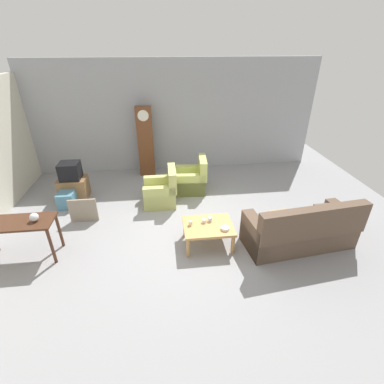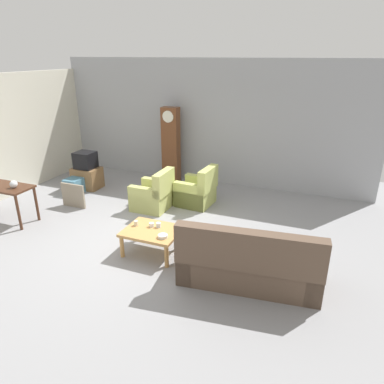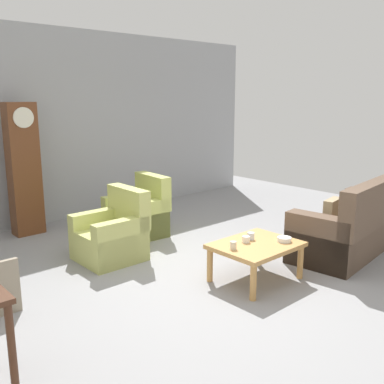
{
  "view_description": "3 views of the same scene",
  "coord_description": "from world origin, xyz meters",
  "px_view_note": "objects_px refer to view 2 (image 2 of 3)",
  "views": [
    {
      "loc": [
        -0.48,
        -4.71,
        3.58
      ],
      "look_at": [
        0.15,
        0.65,
        0.64
      ],
      "focal_mm": 26.02,
      "sensor_mm": 36.0,
      "label": 1
    },
    {
      "loc": [
        2.99,
        -5.14,
        3.29
      ],
      "look_at": [
        0.7,
        0.61,
        0.84
      ],
      "focal_mm": 32.84,
      "sensor_mm": 36.0,
      "label": 2
    },
    {
      "loc": [
        -3.39,
        -3.41,
        2.1
      ],
      "look_at": [
        0.33,
        0.72,
        0.87
      ],
      "focal_mm": 40.83,
      "sensor_mm": 36.0,
      "label": 3
    }
  ],
  "objects_px": {
    "couch_floral": "(249,263)",
    "armchair_olive_far": "(197,192)",
    "armchair_olive_near": "(153,196)",
    "bowl_white_stacked": "(163,236)",
    "coffee_table_wood": "(152,233)",
    "tv_crt": "(85,160)",
    "glass_dome_cloche": "(14,184)",
    "cup_cream_tall": "(136,223)",
    "framed_picture_leaning": "(73,196)",
    "grandfather_clock": "(171,145)",
    "storage_box_blue": "(75,186)",
    "console_table_dark": "(3,191)",
    "cup_blue_rimmed": "(159,225)",
    "tv_stand_cabinet": "(87,178)",
    "cup_white_porcelain": "(152,225)"
  },
  "relations": [
    {
      "from": "coffee_table_wood",
      "to": "cup_cream_tall",
      "type": "bearing_deg",
      "value": 172.7
    },
    {
      "from": "bowl_white_stacked",
      "to": "tv_crt",
      "type": "bearing_deg",
      "value": 144.35
    },
    {
      "from": "coffee_table_wood",
      "to": "glass_dome_cloche",
      "type": "relative_size",
      "value": 6.3
    },
    {
      "from": "grandfather_clock",
      "to": "cup_blue_rimmed",
      "type": "height_order",
      "value": "grandfather_clock"
    },
    {
      "from": "armchair_olive_far",
      "to": "cup_white_porcelain",
      "type": "height_order",
      "value": "armchair_olive_far"
    },
    {
      "from": "couch_floral",
      "to": "framed_picture_leaning",
      "type": "relative_size",
      "value": 3.64
    },
    {
      "from": "couch_floral",
      "to": "armchair_olive_far",
      "type": "relative_size",
      "value": 2.38
    },
    {
      "from": "armchair_olive_near",
      "to": "cup_blue_rimmed",
      "type": "relative_size",
      "value": 10.8
    },
    {
      "from": "bowl_white_stacked",
      "to": "glass_dome_cloche",
      "type": "bearing_deg",
      "value": 176.65
    },
    {
      "from": "couch_floral",
      "to": "grandfather_clock",
      "type": "bearing_deg",
      "value": 128.7
    },
    {
      "from": "cup_white_porcelain",
      "to": "bowl_white_stacked",
      "type": "xyz_separation_m",
      "value": [
        0.36,
        -0.28,
        -0.01
      ]
    },
    {
      "from": "storage_box_blue",
      "to": "cup_blue_rimmed",
      "type": "distance_m",
      "value": 3.65
    },
    {
      "from": "armchair_olive_far",
      "to": "grandfather_clock",
      "type": "bearing_deg",
      "value": 134.79
    },
    {
      "from": "couch_floral",
      "to": "tv_stand_cabinet",
      "type": "distance_m",
      "value": 5.48
    },
    {
      "from": "storage_box_blue",
      "to": "grandfather_clock",
      "type": "bearing_deg",
      "value": 41.43
    },
    {
      "from": "glass_dome_cloche",
      "to": "cup_white_porcelain",
      "type": "distance_m",
      "value": 3.07
    },
    {
      "from": "cup_white_porcelain",
      "to": "cup_blue_rimmed",
      "type": "relative_size",
      "value": 1.03
    },
    {
      "from": "couch_floral",
      "to": "armchair_olive_near",
      "type": "xyz_separation_m",
      "value": [
        -2.64,
        1.96,
        -0.05
      ]
    },
    {
      "from": "armchair_olive_near",
      "to": "bowl_white_stacked",
      "type": "height_order",
      "value": "armchair_olive_near"
    },
    {
      "from": "coffee_table_wood",
      "to": "storage_box_blue",
      "type": "height_order",
      "value": "coffee_table_wood"
    },
    {
      "from": "armchair_olive_near",
      "to": "tv_stand_cabinet",
      "type": "distance_m",
      "value": 2.29
    },
    {
      "from": "console_table_dark",
      "to": "armchair_olive_far",
      "type": "bearing_deg",
      "value": 33.4
    },
    {
      "from": "framed_picture_leaning",
      "to": "glass_dome_cloche",
      "type": "bearing_deg",
      "value": -114.66
    },
    {
      "from": "coffee_table_wood",
      "to": "tv_crt",
      "type": "relative_size",
      "value": 2.0
    },
    {
      "from": "glass_dome_cloche",
      "to": "cup_cream_tall",
      "type": "height_order",
      "value": "glass_dome_cloche"
    },
    {
      "from": "coffee_table_wood",
      "to": "cup_blue_rimmed",
      "type": "relative_size",
      "value": 11.27
    },
    {
      "from": "framed_picture_leaning",
      "to": "bowl_white_stacked",
      "type": "height_order",
      "value": "framed_picture_leaning"
    },
    {
      "from": "tv_crt",
      "to": "storage_box_blue",
      "type": "distance_m",
      "value": 0.7
    },
    {
      "from": "couch_floral",
      "to": "console_table_dark",
      "type": "xyz_separation_m",
      "value": [
        -5.23,
        0.29,
        0.31
      ]
    },
    {
      "from": "armchair_olive_near",
      "to": "cup_blue_rimmed",
      "type": "xyz_separation_m",
      "value": [
        0.93,
        -1.57,
        0.18
      ]
    },
    {
      "from": "armchair_olive_near",
      "to": "storage_box_blue",
      "type": "xyz_separation_m",
      "value": [
        -2.29,
        0.13,
        -0.11
      ]
    },
    {
      "from": "couch_floral",
      "to": "armchair_olive_near",
      "type": "distance_m",
      "value": 3.29
    },
    {
      "from": "bowl_white_stacked",
      "to": "coffee_table_wood",
      "type": "bearing_deg",
      "value": 148.82
    },
    {
      "from": "tv_stand_cabinet",
      "to": "cup_cream_tall",
      "type": "height_order",
      "value": "tv_stand_cabinet"
    },
    {
      "from": "console_table_dark",
      "to": "glass_dome_cloche",
      "type": "height_order",
      "value": "glass_dome_cloche"
    },
    {
      "from": "storage_box_blue",
      "to": "cup_white_porcelain",
      "type": "xyz_separation_m",
      "value": [
        3.1,
        -1.73,
        0.29
      ]
    },
    {
      "from": "cup_white_porcelain",
      "to": "armchair_olive_near",
      "type": "bearing_deg",
      "value": 116.68
    },
    {
      "from": "armchair_olive_far",
      "to": "storage_box_blue",
      "type": "bearing_deg",
      "value": -171.74
    },
    {
      "from": "coffee_table_wood",
      "to": "glass_dome_cloche",
      "type": "height_order",
      "value": "glass_dome_cloche"
    },
    {
      "from": "tv_crt",
      "to": "framed_picture_leaning",
      "type": "xyz_separation_m",
      "value": [
        0.48,
        -1.15,
        -0.47
      ]
    },
    {
      "from": "armchair_olive_far",
      "to": "glass_dome_cloche",
      "type": "relative_size",
      "value": 6.03
    },
    {
      "from": "coffee_table_wood",
      "to": "cup_blue_rimmed",
      "type": "height_order",
      "value": "cup_blue_rimmed"
    },
    {
      "from": "couch_floral",
      "to": "bowl_white_stacked",
      "type": "distance_m",
      "value": 1.48
    },
    {
      "from": "couch_floral",
      "to": "armchair_olive_far",
      "type": "bearing_deg",
      "value": 125.33
    },
    {
      "from": "console_table_dark",
      "to": "framed_picture_leaning",
      "type": "height_order",
      "value": "console_table_dark"
    },
    {
      "from": "tv_stand_cabinet",
      "to": "cup_blue_rimmed",
      "type": "distance_m",
      "value": 3.8
    },
    {
      "from": "console_table_dark",
      "to": "storage_box_blue",
      "type": "relative_size",
      "value": 2.77
    },
    {
      "from": "tv_crt",
      "to": "framed_picture_leaning",
      "type": "relative_size",
      "value": 0.8
    },
    {
      "from": "couch_floral",
      "to": "armchair_olive_far",
      "type": "distance_m",
      "value": 3.13
    },
    {
      "from": "coffee_table_wood",
      "to": "tv_stand_cabinet",
      "type": "relative_size",
      "value": 1.41
    }
  ]
}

